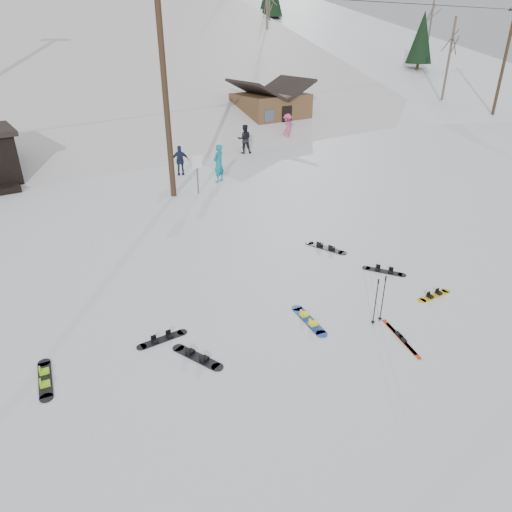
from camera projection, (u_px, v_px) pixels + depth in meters
ground at (365, 380)px, 10.21m from camera, size 200.00×200.00×0.00m
ski_slope at (22, 202)px, 56.04m from camera, size 60.00×85.24×65.97m
ridge_right at (289, 158)px, 71.28m from camera, size 45.66×93.98×54.59m
treeline_right at (318, 90)px, 59.46m from camera, size 20.00×60.00×10.00m
utility_pole at (165, 91)px, 19.45m from camera, size 2.00×0.26×9.00m
utility_pole_right at (504, 61)px, 37.96m from camera, size 2.00×0.26×9.00m
trail_sign at (197, 168)px, 21.22m from camera, size 0.50×0.09×1.85m
cabin at (271, 110)px, 34.85m from camera, size 5.39×4.40×3.77m
hero_snowboard at (309, 320)px, 12.26m from camera, size 0.55×1.59×0.11m
hero_skis at (401, 338)px, 11.56m from camera, size 0.65×1.64×0.09m
ski_poles at (379, 300)px, 11.92m from camera, size 0.38×0.10×1.37m
board_scatter_a at (162, 339)px, 11.52m from camera, size 1.36×0.27×0.09m
board_scatter_b at (197, 357)px, 10.89m from camera, size 0.72×1.45×0.11m
board_scatter_c at (45, 379)px, 10.20m from camera, size 0.51×1.52×0.11m
board_scatter_d at (384, 271)px, 14.76m from camera, size 0.85×1.25×0.10m
board_scatter_e at (434, 295)px, 13.41m from camera, size 1.30×0.31×0.09m
board_scatter_f at (326, 248)px, 16.34m from camera, size 0.73×1.59×0.12m
skier_teal at (219, 163)px, 23.10m from camera, size 0.82×0.70×1.91m
skier_dark at (245, 139)px, 28.53m from camera, size 1.08×1.00×1.77m
skier_pink at (287, 128)px, 31.58m from camera, size 1.39×1.22×1.86m
skier_navy at (180, 161)px, 24.22m from camera, size 1.01×0.74×1.59m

